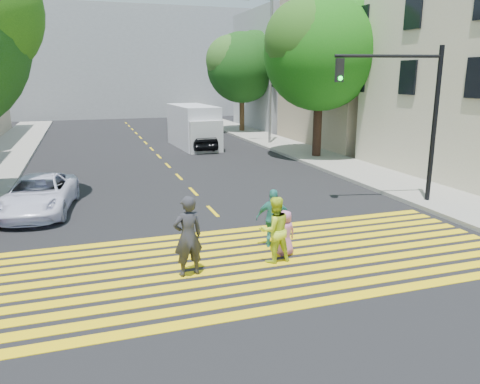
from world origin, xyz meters
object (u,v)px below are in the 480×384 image
pedestrian_woman (275,230)px  silver_car (181,123)px  tree_right_near (321,47)px  traffic_signal (408,104)px  pedestrian_extra (274,218)px  white_sedan (39,195)px  white_van (195,128)px  dark_car_parked (202,126)px  pedestrian_man (188,236)px  pedestrian_child (285,233)px  dark_car_near (199,139)px  tree_right_far (243,64)px

pedestrian_woman → silver_car: pedestrian_woman is taller
tree_right_near → silver_car: bearing=107.1°
traffic_signal → pedestrian_extra: bearing=-144.3°
white_sedan → white_van: bearing=64.7°
white_sedan → dark_car_parked: bearing=69.7°
pedestrian_man → dark_car_parked: bearing=-114.0°
pedestrian_child → silver_car: bearing=-105.9°
silver_car → white_van: bearing=87.1°
pedestrian_child → dark_car_near: size_ratio=0.29×
dark_car_parked → traffic_signal: 23.49m
tree_right_far → pedestrian_man: 29.24m
pedestrian_man → pedestrian_child: 2.74m
dark_car_near → silver_car: size_ratio=0.89×
white_sedan → pedestrian_extra: bearing=-33.8°
dark_car_near → traffic_signal: (3.88, -15.05, 2.91)m
tree_right_near → traffic_signal: size_ratio=1.61×
pedestrian_man → traffic_signal: (8.68, 3.71, 2.65)m
tree_right_far → dark_car_parked: bearing=179.6°
pedestrian_extra → white_van: white_van is taller
tree_right_near → white_sedan: (-14.20, -6.86, -5.45)m
pedestrian_man → dark_car_parked: pedestrian_man is taller
pedestrian_extra → dark_car_parked: (4.42, 25.82, -0.16)m
tree_right_far → tree_right_near: bearing=-90.1°
pedestrian_man → pedestrian_child: bearing=-179.2°
tree_right_near → pedestrian_extra: (-7.85, -12.48, -5.27)m
pedestrian_woman → traffic_signal: (6.45, 3.56, 2.78)m
white_sedan → dark_car_near: 14.73m
tree_right_near → silver_car: size_ratio=1.93×
tree_right_far → white_van: 10.07m
tree_right_near → pedestrian_man: tree_right_near is taller
pedestrian_extra → traffic_signal: (6.06, 2.58, 2.81)m
white_van → tree_right_near: bearing=-50.5°
tree_right_near → pedestrian_extra: bearing=-122.2°
pedestrian_child → white_van: bearing=-106.0°
pedestrian_child → dark_car_near: bearing=-106.5°
pedestrian_woman → pedestrian_child: pedestrian_woman is taller
pedestrian_woman → white_van: size_ratio=0.29×
dark_car_parked → traffic_signal: bearing=-85.9°
pedestrian_woman → tree_right_far: bearing=-112.2°
pedestrian_child → pedestrian_extra: 0.69m
silver_car → white_van: size_ratio=0.80×
pedestrian_woman → silver_car: 29.19m
tree_right_far → pedestrian_woman: tree_right_far is taller
dark_car_near → white_van: size_ratio=0.71×
white_sedan → white_van: white_van is taller
silver_car → traffic_signal: size_ratio=0.84×
white_sedan → silver_car: bearing=74.9°
tree_right_near → pedestrian_man: (-10.47, -13.61, -5.12)m
pedestrian_man → white_van: (4.75, 19.80, 0.32)m
silver_car → dark_car_parked: 2.56m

